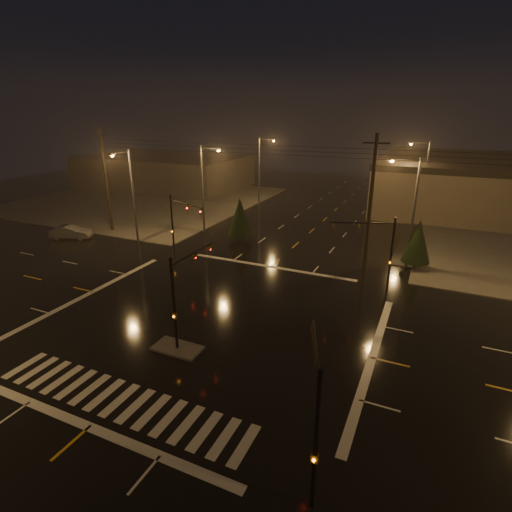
# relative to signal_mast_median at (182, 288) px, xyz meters

# --- Properties ---
(ground) EXTENTS (140.00, 140.00, 0.00)m
(ground) POSITION_rel_signal_mast_median_xyz_m (-0.00, 3.07, -3.75)
(ground) COLOR black
(ground) RESTS_ON ground
(sidewalk_nw) EXTENTS (36.00, 36.00, 0.12)m
(sidewalk_nw) POSITION_rel_signal_mast_median_xyz_m (-30.00, 33.07, -3.69)
(sidewalk_nw) COLOR #44423D
(sidewalk_nw) RESTS_ON ground
(median_island) EXTENTS (3.00, 1.60, 0.15)m
(median_island) POSITION_rel_signal_mast_median_xyz_m (-0.00, -0.93, -3.68)
(median_island) COLOR #44423D
(median_island) RESTS_ON ground
(crosswalk) EXTENTS (15.00, 2.60, 0.01)m
(crosswalk) POSITION_rel_signal_mast_median_xyz_m (-0.00, -5.93, -3.75)
(crosswalk) COLOR beige
(crosswalk) RESTS_ON ground
(stop_bar_near) EXTENTS (16.00, 0.50, 0.01)m
(stop_bar_near) POSITION_rel_signal_mast_median_xyz_m (-0.00, -7.93, -3.75)
(stop_bar_near) COLOR beige
(stop_bar_near) RESTS_ON ground
(stop_bar_far) EXTENTS (16.00, 0.50, 0.01)m
(stop_bar_far) POSITION_rel_signal_mast_median_xyz_m (-0.00, 14.07, -3.75)
(stop_bar_far) COLOR beige
(stop_bar_far) RESTS_ON ground
(commercial_block) EXTENTS (30.00, 18.00, 5.60)m
(commercial_block) POSITION_rel_signal_mast_median_xyz_m (-35.00, 45.07, -0.95)
(commercial_block) COLOR #433D3B
(commercial_block) RESTS_ON ground
(signal_mast_median) EXTENTS (0.25, 4.59, 6.00)m
(signal_mast_median) POSITION_rel_signal_mast_median_xyz_m (0.00, 0.00, 0.00)
(signal_mast_median) COLOR black
(signal_mast_median) RESTS_ON ground
(signal_mast_ne) EXTENTS (4.84, 1.86, 6.00)m
(signal_mast_ne) POSITION_rel_signal_mast_median_xyz_m (9.50, 13.21, 0.04)
(signal_mast_ne) COLOR black
(signal_mast_ne) RESTS_ON ground
(signal_mast_nw) EXTENTS (4.84, 1.86, 6.00)m
(signal_mast_nw) POSITION_rel_signal_mast_median_xyz_m (-9.50, 13.21, 0.04)
(signal_mast_nw) COLOR black
(signal_mast_nw) RESTS_ON ground
(signal_mast_se) EXTENTS (1.55, 3.87, 6.00)m
(signal_mast_se) POSITION_rel_signal_mast_median_xyz_m (10.23, -6.68, -0.04)
(signal_mast_se) COLOR black
(signal_mast_se) RESTS_ON ground
(streetlight_1) EXTENTS (2.77, 0.32, 10.00)m
(streetlight_1) POSITION_rel_signal_mast_median_xyz_m (-11.18, 21.07, 2.05)
(streetlight_1) COLOR #38383A
(streetlight_1) RESTS_ON ground
(streetlight_2) EXTENTS (2.77, 0.32, 10.00)m
(streetlight_2) POSITION_rel_signal_mast_median_xyz_m (-11.18, 37.07, 2.05)
(streetlight_2) COLOR #38383A
(streetlight_2) RESTS_ON ground
(streetlight_3) EXTENTS (2.77, 0.32, 10.00)m
(streetlight_3) POSITION_rel_signal_mast_median_xyz_m (11.18, 19.07, 2.05)
(streetlight_3) COLOR #38383A
(streetlight_3) RESTS_ON ground
(streetlight_4) EXTENTS (2.77, 0.32, 10.00)m
(streetlight_4) POSITION_rel_signal_mast_median_xyz_m (11.18, 39.07, 2.05)
(streetlight_4) COLOR #38383A
(streetlight_4) RESTS_ON ground
(streetlight_5) EXTENTS (0.32, 2.77, 10.00)m
(streetlight_5) POSITION_rel_signal_mast_median_xyz_m (-16.00, 14.26, 2.05)
(streetlight_5) COLOR #38383A
(streetlight_5) RESTS_ON ground
(utility_pole_0) EXTENTS (2.20, 0.32, 12.00)m
(utility_pole_0) POSITION_rel_signal_mast_median_xyz_m (-22.00, 17.07, 2.38)
(utility_pole_0) COLOR black
(utility_pole_0) RESTS_ON ground
(utility_pole_1) EXTENTS (2.20, 0.32, 12.00)m
(utility_pole_1) POSITION_rel_signal_mast_median_xyz_m (8.00, 17.07, 2.38)
(utility_pole_1) COLOR black
(utility_pole_1) RESTS_ON ground
(conifer_0) EXTENTS (2.52, 2.52, 4.64)m
(conifer_0) POSITION_rel_signal_mast_median_xyz_m (12.18, 19.12, -1.08)
(conifer_0) COLOR black
(conifer_0) RESTS_ON ground
(conifer_3) EXTENTS (2.71, 2.71, 4.94)m
(conifer_3) POSITION_rel_signal_mast_median_xyz_m (-6.07, 19.81, -0.93)
(conifer_3) COLOR black
(conifer_3) RESTS_ON ground
(car_crossing) EXTENTS (4.78, 3.29, 1.49)m
(car_crossing) POSITION_rel_signal_mast_median_xyz_m (-24.02, 12.77, -3.00)
(car_crossing) COLOR slate
(car_crossing) RESTS_ON ground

